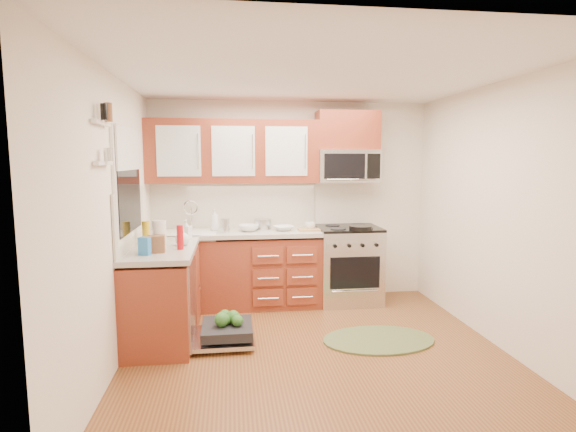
{
  "coord_description": "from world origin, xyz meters",
  "views": [
    {
      "loc": [
        -0.77,
        -3.93,
        1.77
      ],
      "look_at": [
        -0.15,
        0.85,
        1.17
      ],
      "focal_mm": 28.0,
      "sensor_mm": 36.0,
      "label": 1
    }
  ],
  "objects": [
    {
      "name": "stock_pot",
      "position": [
        -0.38,
        1.54,
        0.99
      ],
      "size": [
        0.26,
        0.26,
        0.13
      ],
      "primitive_type": "cylinder",
      "rotation": [
        0.0,
        0.0,
        0.27
      ],
      "color": "silver",
      "rests_on": "countertop_back"
    },
    {
      "name": "skillet",
      "position": [
        0.76,
        1.18,
        0.97
      ],
      "size": [
        0.33,
        0.33,
        0.05
      ],
      "primitive_type": "cylinder",
      "rotation": [
        0.0,
        0.0,
        -0.27
      ],
      "color": "black",
      "rests_on": "range"
    },
    {
      "name": "rug",
      "position": [
        0.66,
        0.17,
        0.01
      ],
      "size": [
        1.25,
        0.96,
        0.02
      ],
      "primitive_type": null,
      "rotation": [
        0.0,
        0.0,
        -0.23
      ],
      "color": "#545F36",
      "rests_on": "ground"
    },
    {
      "name": "bowl_a",
      "position": [
        -0.14,
        1.41,
        0.95
      ],
      "size": [
        0.3,
        0.3,
        0.06
      ],
      "primitive_type": "imported",
      "rotation": [
        0.0,
        0.0,
        0.31
      ],
      "color": "#999999",
      "rests_on": "countertop_back"
    },
    {
      "name": "countertop_back",
      "position": [
        -0.72,
        1.44,
        0.9
      ],
      "size": [
        2.07,
        0.64,
        0.05
      ],
      "primitive_type": "cube",
      "color": "beige",
      "rests_on": "base_cabinet_back"
    },
    {
      "name": "red_bottle",
      "position": [
        -1.25,
        0.38,
        1.04
      ],
      "size": [
        0.08,
        0.08,
        0.23
      ],
      "primitive_type": "cylinder",
      "rotation": [
        0.0,
        0.0,
        -0.32
      ],
      "color": "#B40F16",
      "rests_on": "countertop_left"
    },
    {
      "name": "wooden_box",
      "position": [
        -1.46,
        0.27,
        1.0
      ],
      "size": [
        0.17,
        0.12,
        0.16
      ],
      "primitive_type": "cube",
      "rotation": [
        0.0,
        0.0,
        0.08
      ],
      "color": "brown",
      "rests_on": "countertop_left"
    },
    {
      "name": "window_blind",
      "position": [
        -1.71,
        0.5,
        1.88
      ],
      "size": [
        0.02,
        0.96,
        0.4
      ],
      "primitive_type": "cube",
      "color": "white",
      "rests_on": "ground"
    },
    {
      "name": "blue_carton",
      "position": [
        -1.54,
        0.16,
        1.01
      ],
      "size": [
        0.12,
        0.09,
        0.16
      ],
      "primitive_type": "cube",
      "rotation": [
        0.0,
        0.0,
        -0.38
      ],
      "color": "#2975C3",
      "rests_on": "countertop_left"
    },
    {
      "name": "base_cabinet_left",
      "position": [
        -1.45,
        0.52,
        0.42
      ],
      "size": [
        0.6,
        1.25,
        0.85
      ],
      "primitive_type": "cube",
      "color": "maroon",
      "rests_on": "ground"
    },
    {
      "name": "cutting_board",
      "position": [
        0.18,
        1.37,
        0.93
      ],
      "size": [
        0.28,
        0.18,
        0.02
      ],
      "primitive_type": "cube",
      "rotation": [
        0.0,
        0.0,
        -0.01
      ],
      "color": "tan",
      "rests_on": "countertop_back"
    },
    {
      "name": "range",
      "position": [
        0.68,
        1.43,
        0.47
      ],
      "size": [
        0.76,
        0.64,
        0.95
      ],
      "primitive_type": null,
      "color": "silver",
      "rests_on": "ground"
    },
    {
      "name": "soap_bottle_a",
      "position": [
        -0.96,
        1.49,
        1.06
      ],
      "size": [
        0.1,
        0.1,
        0.26
      ],
      "primitive_type": "imported",
      "rotation": [
        0.0,
        0.0,
        -0.02
      ],
      "color": "#999999",
      "rests_on": "countertop_back"
    },
    {
      "name": "window",
      "position": [
        -1.74,
        0.5,
        1.55
      ],
      "size": [
        0.03,
        1.05,
        1.05
      ],
      "primitive_type": null,
      "color": "white",
      "rests_on": "ground"
    },
    {
      "name": "wall_left",
      "position": [
        -1.75,
        0.0,
        1.25
      ],
      "size": [
        0.04,
        3.5,
        2.5
      ],
      "primitive_type": "cube",
      "color": "white",
      "rests_on": "ground"
    },
    {
      "name": "bowl_b",
      "position": [
        -0.56,
        1.41,
        0.96
      ],
      "size": [
        0.3,
        0.3,
        0.08
      ],
      "primitive_type": "imported",
      "rotation": [
        0.0,
        0.0,
        -0.26
      ],
      "color": "#999999",
      "rests_on": "countertop_back"
    },
    {
      "name": "microwave",
      "position": [
        0.68,
        1.55,
        1.7
      ],
      "size": [
        0.76,
        0.38,
        0.4
      ],
      "primitive_type": null,
      "color": "silver",
      "rests_on": "ground"
    },
    {
      "name": "base_cabinet_back",
      "position": [
        -0.73,
        1.45,
        0.42
      ],
      "size": [
        2.05,
        0.6,
        0.85
      ],
      "primitive_type": "cube",
      "color": "maroon",
      "rests_on": "ground"
    },
    {
      "name": "soap_bottle_c",
      "position": [
        -1.25,
        0.58,
        1.01
      ],
      "size": [
        0.18,
        0.18,
        0.18
      ],
      "primitive_type": "imported",
      "rotation": [
        0.0,
        0.0,
        0.3
      ],
      "color": "#999999",
      "rests_on": "countertop_left"
    },
    {
      "name": "paper_towel_roll",
      "position": [
        -1.44,
        0.4,
        1.07
      ],
      "size": [
        0.15,
        0.15,
        0.28
      ],
      "primitive_type": "cylinder",
      "rotation": [
        0.0,
        0.0,
        0.22
      ],
      "color": "white",
      "rests_on": "countertop_left"
    },
    {
      "name": "shelf_upper",
      "position": [
        -1.72,
        -0.35,
        2.05
      ],
      "size": [
        0.04,
        0.4,
        0.03
      ],
      "primitive_type": "cube",
      "color": "white",
      "rests_on": "ground"
    },
    {
      "name": "backsplash_back",
      "position": [
        -0.73,
        1.74,
        1.21
      ],
      "size": [
        2.05,
        0.02,
        0.57
      ],
      "primitive_type": "cube",
      "color": "beige",
      "rests_on": "ground"
    },
    {
      "name": "canister",
      "position": [
        -0.84,
        1.31,
        1.01
      ],
      "size": [
        0.14,
        0.14,
        0.17
      ],
      "primitive_type": "cylinder",
      "rotation": [
        0.0,
        0.0,
        -0.42
      ],
      "color": "silver",
      "rests_on": "countertop_back"
    },
    {
      "name": "countertop_left",
      "position": [
        -1.44,
        0.53,
        0.9
      ],
      "size": [
        0.64,
        1.27,
        0.05
      ],
      "primitive_type": "cube",
      "color": "beige",
      "rests_on": "base_cabinet_left"
    },
    {
      "name": "backsplash_left",
      "position": [
        -1.74,
        0.52,
        1.21
      ],
      "size": [
        0.02,
        1.25,
        0.57
      ],
      "primitive_type": "cube",
      "color": "beige",
      "rests_on": "ground"
    },
    {
      "name": "wall_front",
      "position": [
        0.0,
        -1.75,
        1.25
      ],
      "size": [
        3.5,
        0.04,
        2.5
      ],
      "primitive_type": "cube",
      "color": "white",
      "rests_on": "ground"
    },
    {
      "name": "floor",
      "position": [
        0.0,
        0.0,
        0.0
      ],
      "size": [
        3.5,
        3.5,
        0.0
      ],
      "primitive_type": "plane",
      "color": "brown",
      "rests_on": "ground"
    },
    {
      "name": "shelf_lower",
      "position": [
        -1.72,
        -0.35,
        1.75
      ],
      "size": [
        0.04,
        0.4,
        0.03
      ],
      "primitive_type": "cube",
      "color": "white",
      "rests_on": "ground"
    },
    {
      "name": "cabinet_over_mw",
      "position": [
        0.68,
        1.57,
        2.13
      ],
      "size": [
        0.76,
        0.35,
        0.47
      ],
      "primitive_type": "cube",
      "color": "maroon",
      "rests_on": "ground"
    },
    {
      "name": "upper_cabinets",
      "position": [
        -0.73,
        1.57,
        1.88
      ],
      "size": [
        2.05,
        0.35,
        0.75
      ],
      "primitive_type": null,
      "color": "maroon",
      "rests_on": "ground"
    },
    {
      "name": "wall_right",
      "position": [
        1.75,
        0.0,
        1.25
      ],
      "size": [
        0.04,
        3.5,
        2.5
      ],
      "primitive_type": "cube",
      "color": "white",
      "rests_on": "ground"
    },
    {
      "name": "wall_back",
      "position": [
        0.0,
        1.75,
        1.25
      ],
      "size": [
        3.5,
        0.04,
        2.5
      ],
      "primitive_type": "cube",
      "color": "white",
      "rests_on": "ground"
    },
    {
      "name": "mustard_bottle",
      "position": [
        -1.62,
        0.69,
        1.04
      ],
      "size": [
        0.08,
        0.08,
        0.24
      ],
      "primitive_type": "cylinder",
      "rotation": [
        0.0,
        0.0,
        0.1
      ],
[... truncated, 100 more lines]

